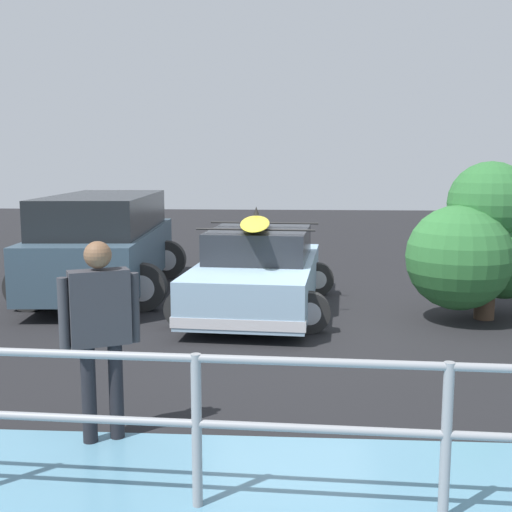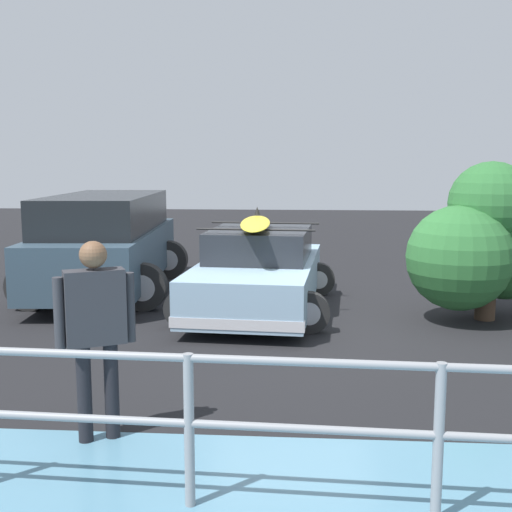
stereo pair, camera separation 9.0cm
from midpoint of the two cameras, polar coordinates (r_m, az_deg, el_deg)
name	(u,v)px [view 2 (the right image)]	position (r m, az deg, el deg)	size (l,w,h in m)	color
ground_plane	(290,319)	(9.69, 3.34, -5.58)	(44.00, 44.00, 0.02)	black
sedan_car	(259,272)	(10.12, 0.53, -1.40)	(2.51, 4.24, 1.56)	#8CADC6
suv_car	(107,242)	(11.73, -12.90, 1.23)	(2.74, 5.05, 1.75)	#334756
person_bystander	(96,322)	(5.46, -13.61, -5.74)	(0.60, 0.39, 1.69)	black
railing_fence	(311,412)	(4.32, 5.55, -13.62)	(8.21, 0.43, 1.07)	gray
bush_near_left	(484,245)	(10.02, 19.85, 0.91)	(2.31, 2.05, 2.34)	#4C3828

